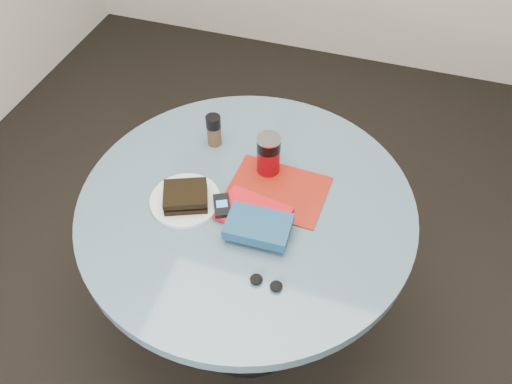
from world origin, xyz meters
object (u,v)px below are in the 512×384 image
(red_book, at_px, (254,213))
(table, at_px, (247,234))
(novel, at_px, (258,226))
(headphones, at_px, (266,283))
(plate, at_px, (185,200))
(pepper_grinder, at_px, (214,130))
(soda_can, at_px, (269,155))
(magazine, at_px, (277,190))
(sandwich, at_px, (186,196))
(mp3_player, at_px, (222,205))

(red_book, bearing_deg, table, 137.52)
(novel, xyz_separation_m, headphones, (0.07, -0.15, -0.03))
(plate, distance_m, pepper_grinder, 0.27)
(soda_can, bearing_deg, table, -100.16)
(magazine, bearing_deg, headphones, -75.99)
(plate, xyz_separation_m, headphones, (0.31, -0.19, 0.00))
(magazine, bearing_deg, soda_can, 128.29)
(sandwich, bearing_deg, plate, 135.27)
(plate, xyz_separation_m, magazine, (0.25, 0.12, -0.00))
(plate, bearing_deg, sandwich, -44.73)
(pepper_grinder, xyz_separation_m, novel, (0.25, -0.31, -0.02))
(sandwich, height_order, red_book, sandwich)
(sandwich, xyz_separation_m, red_book, (0.20, 0.02, -0.02))
(pepper_grinder, xyz_separation_m, mp3_player, (0.13, -0.27, -0.03))
(magazine, relative_size, headphones, 3.17)
(soda_can, bearing_deg, red_book, -85.91)
(soda_can, distance_m, novel, 0.25)
(table, relative_size, sandwich, 6.45)
(plate, height_order, pepper_grinder, pepper_grinder)
(pepper_grinder, bearing_deg, mp3_player, -64.72)
(soda_can, bearing_deg, sandwich, -132.42)
(magazine, distance_m, red_book, 0.12)
(red_book, xyz_separation_m, mp3_player, (-0.09, -0.01, 0.01))
(table, distance_m, magazine, 0.19)
(headphones, bearing_deg, table, 118.83)
(sandwich, distance_m, magazine, 0.28)
(table, distance_m, plate, 0.25)
(pepper_grinder, height_order, headphones, pepper_grinder)
(table, bearing_deg, sandwich, -157.86)
(plate, relative_size, magazine, 0.72)
(magazine, xyz_separation_m, headphones, (0.06, -0.32, 0.01))
(table, relative_size, plate, 4.83)
(soda_can, relative_size, red_book, 0.69)
(novel, xyz_separation_m, mp3_player, (-0.12, 0.05, -0.01))
(table, xyz_separation_m, magazine, (0.08, 0.07, 0.17))
(soda_can, distance_m, red_book, 0.20)
(mp3_player, bearing_deg, soda_can, 68.71)
(pepper_grinder, bearing_deg, sandwich, -86.66)
(magazine, height_order, novel, novel)
(sandwich, height_order, mp3_player, sandwich)
(red_book, bearing_deg, plate, -168.08)
(plate, bearing_deg, magazine, 26.83)
(mp3_player, distance_m, headphones, 0.27)
(plate, height_order, headphones, headphones)
(sandwich, relative_size, soda_can, 1.14)
(novel, height_order, headphones, novel)
(mp3_player, bearing_deg, red_book, 7.56)
(pepper_grinder, relative_size, mp3_player, 1.17)
(plate, relative_size, mp3_player, 2.20)
(soda_can, xyz_separation_m, headphones, (0.11, -0.39, -0.06))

